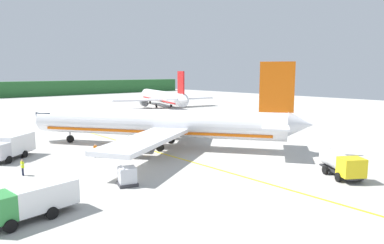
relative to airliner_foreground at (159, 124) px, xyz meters
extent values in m
cube|color=#B7B5AD|center=(-7.10, 26.37, -3.49)|extent=(240.00, 320.00, 0.20)
cylinder|color=white|center=(-0.33, 0.47, 0.11)|extent=(23.72, 31.70, 3.80)
cone|color=white|center=(-11.31, 16.21, 0.11)|extent=(4.33, 4.03, 3.61)
cone|color=white|center=(10.89, -15.61, 0.51)|extent=(4.48, 4.47, 3.23)
cube|color=#192333|center=(-10.06, 14.41, 0.96)|extent=(4.02, 3.82, 0.60)
cube|color=white|center=(-6.68, -6.40, -0.56)|extent=(16.33, 11.94, 0.50)
cylinder|color=slate|center=(-5.46, -3.36, -1.76)|extent=(3.64, 3.88, 2.20)
cube|color=white|center=(8.31, 4.06, -0.56)|extent=(15.23, 14.11, 0.50)
cylinder|color=slate|center=(5.04, 3.97, -1.76)|extent=(3.64, 3.88, 2.20)
cube|color=#D8590C|center=(9.12, -13.06, 5.26)|extent=(2.81, 3.81, 6.50)
cube|color=white|center=(9.12, -13.06, 0.51)|extent=(10.36, 8.58, 0.24)
cube|color=#D8590C|center=(-0.33, 0.47, -0.94)|extent=(21.50, 28.63, 0.36)
cylinder|color=black|center=(-8.16, 11.68, -2.84)|extent=(0.92, 1.10, 1.10)
cylinder|color=gray|center=(-8.16, 11.68, -2.04)|extent=(0.20, 0.20, 0.50)
cylinder|color=black|center=(-1.60, -2.25, -2.84)|extent=(0.92, 1.10, 1.10)
cylinder|color=gray|center=(-1.60, -2.25, -2.04)|extent=(0.20, 0.20, 0.50)
cylinder|color=black|center=(2.67, 0.72, -2.84)|extent=(0.92, 1.10, 1.10)
cylinder|color=gray|center=(2.67, 0.72, -2.04)|extent=(0.20, 0.20, 0.50)
cylinder|color=white|center=(35.10, 45.96, -0.19)|extent=(13.28, 32.47, 3.48)
cone|color=white|center=(40.41, 62.72, -0.19)|extent=(3.82, 3.09, 3.31)
cone|color=white|center=(29.68, 28.85, 0.18)|extent=(3.70, 3.69, 2.96)
cube|color=#192333|center=(39.81, 60.80, 0.60)|extent=(3.48, 2.99, 0.55)
cube|color=white|center=(26.57, 46.74, -0.79)|extent=(15.19, 9.89, 0.46)
cylinder|color=slate|center=(29.46, 47.56, -1.89)|extent=(2.81, 3.40, 2.01)
cube|color=white|center=(42.53, 41.69, -0.79)|extent=(15.24, 7.25, 0.46)
cylinder|color=slate|center=(40.63, 44.01, -1.89)|extent=(2.81, 3.40, 2.01)
cube|color=red|center=(30.54, 31.56, 4.53)|extent=(1.53, 3.94, 5.95)
cube|color=white|center=(30.54, 31.56, 0.18)|extent=(9.96, 5.67, 0.22)
cube|color=red|center=(35.10, 45.96, -1.14)|extent=(12.12, 29.28, 0.33)
cylinder|color=black|center=(38.89, 57.90, -2.89)|extent=(0.61, 1.06, 1.01)
cylinder|color=gray|center=(38.89, 57.90, -2.15)|extent=(0.18, 0.18, 0.46)
cylinder|color=black|center=(32.42, 45.37, -2.89)|extent=(0.61, 1.06, 1.01)
cylinder|color=gray|center=(32.42, 45.37, -2.15)|extent=(0.18, 0.18, 0.46)
cylinder|color=black|center=(36.96, 43.93, -2.89)|extent=(0.61, 1.06, 1.01)
cylinder|color=gray|center=(36.96, 43.93, -2.15)|extent=(0.18, 0.18, 0.46)
cube|color=white|center=(-16.88, 7.14, -1.64)|extent=(4.95, 4.54, 2.31)
cube|color=#262628|center=(-17.59, 6.59, -2.87)|extent=(5.96, 5.13, 0.16)
cylinder|color=black|center=(-18.47, 4.50, -2.94)|extent=(0.88, 0.78, 0.90)
cylinder|color=black|center=(-16.20, 6.28, -2.94)|extent=(0.88, 0.78, 0.90)
cylinder|color=black|center=(-17.56, 8.01, -2.94)|extent=(0.88, 0.78, 0.90)
cube|color=white|center=(-20.50, -13.37, -1.86)|extent=(4.75, 2.71, 1.85)
cube|color=#262628|center=(-21.39, -13.47, -2.87)|extent=(6.46, 2.27, 0.16)
cylinder|color=black|center=(-23.22, -14.80, -2.94)|extent=(0.93, 0.38, 0.90)
cylinder|color=black|center=(-20.37, -14.46, -2.94)|extent=(0.93, 0.38, 0.90)
cylinder|color=black|center=(-20.63, -12.28, -2.94)|extent=(0.93, 0.38, 0.90)
cube|color=yellow|center=(4.21, -25.16, -1.89)|extent=(2.83, 2.73, 1.80)
cube|color=#192333|center=(3.73, -25.85, -1.53)|extent=(1.56, 1.12, 0.94)
cylinder|color=silver|center=(5.83, -22.83, -1.89)|extent=(3.58, 4.04, 1.80)
cube|color=#262628|center=(5.32, -23.57, -2.87)|extent=(4.50, 5.53, 0.16)
cylinder|color=black|center=(5.29, -25.54, -2.94)|extent=(0.74, 0.90, 0.90)
cylinder|color=black|center=(3.48, -24.28, -2.94)|extent=(0.74, 0.90, 0.90)
cylinder|color=black|center=(6.73, -23.46, -2.94)|extent=(0.74, 0.90, 0.90)
cylinder|color=black|center=(4.93, -22.20, -2.94)|extent=(0.74, 0.90, 0.90)
cube|color=#333338|center=(-12.31, -11.52, -3.24)|extent=(2.22, 2.22, 0.30)
cube|color=silver|center=(-12.31, -11.52, -2.38)|extent=(1.96, 1.96, 1.43)
cube|color=silver|center=(-12.83, -11.34, -1.81)|extent=(1.10, 1.68, 0.56)
cylinder|color=#191E33|center=(-18.70, -1.75, -2.97)|extent=(0.14, 0.14, 0.84)
cylinder|color=#191E33|center=(-18.71, -1.57, -2.97)|extent=(0.14, 0.14, 0.84)
cube|color=#CCE519|center=(-18.70, -1.66, -2.24)|extent=(0.24, 0.45, 0.63)
cube|color=silver|center=(-18.70, -1.66, -2.21)|extent=(0.25, 0.46, 0.06)
sphere|color=tan|center=(-18.70, -1.66, -1.81)|extent=(0.23, 0.23, 0.23)
cylinder|color=#CCE519|center=(-18.69, -1.93, -2.21)|extent=(0.09, 0.09, 0.60)
cylinder|color=#CCE519|center=(-18.72, -1.39, -2.21)|extent=(0.09, 0.09, 0.60)
cylinder|color=#191E33|center=(-9.54, 0.53, -2.96)|extent=(0.14, 0.14, 0.85)
cylinder|color=#191E33|center=(-9.69, 0.44, -2.96)|extent=(0.14, 0.14, 0.85)
cube|color=orange|center=(-9.61, 0.49, -2.22)|extent=(0.49, 0.42, 0.64)
cube|color=silver|center=(-9.61, 0.49, -2.18)|extent=(0.50, 0.44, 0.06)
sphere|color=tan|center=(-9.61, 0.49, -1.78)|extent=(0.23, 0.23, 0.23)
cylinder|color=orange|center=(-9.38, 0.63, -2.18)|extent=(0.09, 0.09, 0.61)
cylinder|color=orange|center=(-9.84, 0.34, -2.18)|extent=(0.09, 0.09, 0.61)
cube|color=yellow|center=(-2.12, -4.53, -3.39)|extent=(0.30, 60.00, 0.01)
camera|label=1|loc=(-28.65, -38.82, 7.10)|focal=32.23mm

